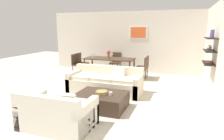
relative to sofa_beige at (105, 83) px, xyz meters
The scene contains 19 objects.
ground_plane 0.45m from the sofa_beige, 79.01° to the right, with size 18.00×18.00×0.00m, color beige.
back_wall_unit 3.39m from the sofa_beige, 83.48° to the left, with size 8.40×0.09×2.70m.
right_wall_shelf_unit 3.28m from the sofa_beige, ahead, with size 0.34×8.20×2.70m.
sofa_beige is the anchor object (origin of this frame).
loveseat_white 2.47m from the sofa_beige, 91.62° to the right, with size 1.42×0.90×0.78m.
coffee_table 1.30m from the sofa_beige, 73.17° to the right, with size 1.22×0.94×0.38m.
decorative_bowl 1.34m from the sofa_beige, 72.43° to the right, with size 0.31×0.31×0.08m.
candle_jar 1.44m from the sofa_beige, 63.47° to the right, with size 0.09×0.09×0.08m, color silver.
dining_table 2.20m from the sofa_beige, 106.70° to the left, with size 2.05×0.88×0.75m.
dining_chair_right_far 2.42m from the sofa_beige, 70.44° to the left, with size 0.44×0.44×0.88m.
dining_chair_head 2.99m from the sofa_beige, 102.03° to the left, with size 0.44×0.44×0.88m.
dining_chair_left_far 3.07m from the sofa_beige, 132.09° to the left, with size 0.44×0.44×0.88m.
dining_chair_left_near 2.79m from the sofa_beige, 137.55° to the left, with size 0.44×0.44×0.88m.
dining_chair_right_near 2.06m from the sofa_beige, 66.74° to the left, with size 0.44×0.44×0.88m.
wine_glass_head 2.60m from the sofa_beige, 104.24° to the left, with size 0.06×0.06×0.17m.
wine_glass_left_near 2.46m from the sofa_beige, 124.69° to the left, with size 0.06×0.06×0.17m.
wine_glass_right_far 2.26m from the sofa_beige, 86.96° to the left, with size 0.07×0.07×0.14m.
wine_glass_left_far 2.64m from the sofa_beige, 121.94° to the left, with size 0.07×0.07×0.16m.
centerpiece_vase 2.29m from the sofa_beige, 107.56° to the left, with size 0.16×0.16×0.33m.
Camera 1 is at (2.14, -5.28, 1.97)m, focal length 32.09 mm.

